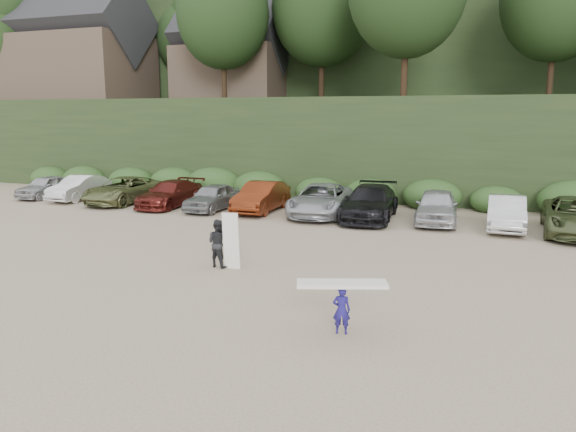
% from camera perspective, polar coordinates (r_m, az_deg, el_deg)
% --- Properties ---
extents(ground, '(120.00, 120.00, 0.00)m').
position_cam_1_polar(ground, '(18.61, -3.85, -5.48)').
color(ground, tan).
rests_on(ground, ground).
extents(hillside_backdrop, '(90.00, 41.50, 28.00)m').
position_cam_1_polar(hillside_backdrop, '(53.15, 12.43, 16.84)').
color(hillside_backdrop, black).
rests_on(hillside_backdrop, ground).
extents(parked_cars, '(39.58, 6.46, 1.65)m').
position_cam_1_polar(parked_cars, '(27.27, 8.87, 1.21)').
color(parked_cars, '#AAA9AE').
rests_on(parked_cars, ground).
extents(child_surfer, '(2.16, 1.25, 1.25)m').
position_cam_1_polar(child_surfer, '(13.21, 5.48, -8.36)').
color(child_surfer, navy).
rests_on(child_surfer, ground).
extents(adult_surfer, '(1.28, 0.77, 1.91)m').
position_cam_1_polar(adult_surfer, '(18.85, -6.99, -2.74)').
color(adult_surfer, black).
rests_on(adult_surfer, ground).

